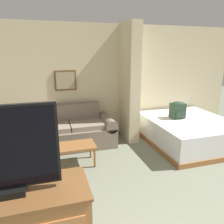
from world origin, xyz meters
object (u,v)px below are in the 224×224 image
at_px(coffee_table, 73,148).
at_px(backpack, 178,110).
at_px(couch, 70,132).
at_px(tv, 3,153).
at_px(table_lamp, 14,112).
at_px(bed, 188,131).

bearing_deg(coffee_table, backpack, 10.52).
relative_size(couch, tv, 2.59).
bearing_deg(couch, tv, -103.62).
height_order(table_lamp, tv, tv).
xyz_separation_m(table_lamp, tv, (0.33, -3.00, 0.47)).
distance_m(tv, bed, 4.20).
xyz_separation_m(couch, tv, (-0.73, -3.01, 1.00)).
relative_size(coffee_table, bed, 0.40).
relative_size(bed, backpack, 5.29).
relative_size(tv, bed, 0.38).
bearing_deg(table_lamp, backpack, -7.09).
bearing_deg(coffee_table, table_lamp, 139.37).
distance_m(couch, tv, 3.26).
bearing_deg(couch, bed, -13.28).
distance_m(bed, backpack, 0.53).
bearing_deg(couch, coffee_table, -93.19).
height_order(tv, backpack, tv).
relative_size(couch, coffee_table, 2.42).
relative_size(couch, backpack, 5.15).
distance_m(couch, backpack, 2.42).
distance_m(coffee_table, bed, 2.61).
bearing_deg(table_lamp, bed, -9.21).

